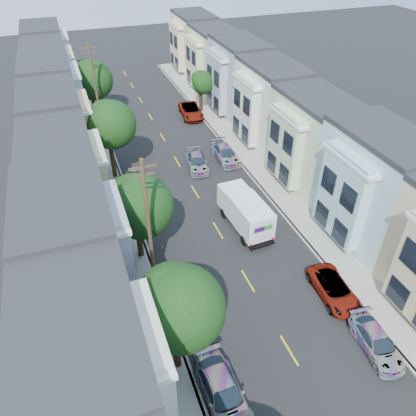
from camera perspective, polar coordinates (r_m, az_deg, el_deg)
ground at (r=29.56m, az=5.65°, el=-10.20°), size 160.00×160.00×0.00m
road_slab at (r=40.45m, az=-3.17°, el=4.53°), size 12.00×70.00×0.02m
curb_left at (r=39.44m, az=-11.60°, el=2.94°), size 0.30×70.00×0.15m
curb_right at (r=42.26m, az=4.73°, el=6.07°), size 0.30×70.00×0.15m
sidewalk_left at (r=39.34m, az=-13.45°, el=2.56°), size 2.60×70.00×0.15m
sidewalk_right at (r=42.75m, az=6.33°, el=6.36°), size 2.60×70.00×0.15m
centerline at (r=40.46m, az=-3.17°, el=4.52°), size 0.12×70.00×0.01m
townhouse_row_left at (r=39.36m, az=-18.85°, el=1.35°), size 5.00×70.00×8.50m
townhouse_row_right at (r=44.42m, az=10.80°, el=7.04°), size 5.00×70.00×8.50m
tree_b at (r=21.46m, az=-4.08°, el=-13.98°), size 4.70×4.70×7.29m
tree_c at (r=28.81m, az=-9.62°, el=0.10°), size 4.70×4.70×6.93m
tree_d at (r=38.72m, az=-13.55°, el=11.25°), size 4.51×4.51×7.79m
tree_e at (r=52.21m, az=-15.97°, el=16.87°), size 4.70×4.70×7.34m
tree_far_r at (r=53.22m, az=-0.74°, el=17.16°), size 2.89×2.89×5.23m
utility_pole_near at (r=25.97m, az=-8.29°, el=-2.77°), size 1.60×0.26×10.00m
utility_pole_far at (r=48.86m, az=-15.50°, el=15.85°), size 1.60×0.26×10.00m
fedex_truck at (r=33.05m, az=5.23°, el=-0.48°), size 2.32×6.02×2.89m
lead_sedan at (r=41.46m, az=-1.54°, el=6.50°), size 2.59×4.72×1.34m
parked_left_b at (r=23.70m, az=2.07°, el=-24.47°), size 2.21×4.95×1.47m
parked_left_c at (r=28.08m, az=-3.91°, el=-11.18°), size 1.77×4.38×1.41m
parked_left_d at (r=37.86m, az=-9.56°, el=2.79°), size 1.99×4.69×1.41m
parked_right_a at (r=27.37m, az=22.60°, el=-17.03°), size 2.16×4.34×1.26m
parked_right_b at (r=29.31m, az=17.31°, el=-10.87°), size 2.48×4.78×1.29m
parked_right_c at (r=42.87m, az=2.44°, el=7.64°), size 2.15×4.85×1.44m
parked_right_d at (r=52.77m, az=-2.42°, el=13.47°), size 3.00×5.58×1.49m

